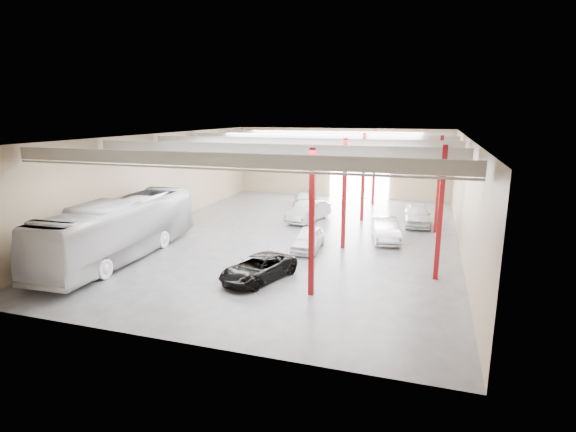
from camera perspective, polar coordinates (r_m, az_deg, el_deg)
The scene contains 8 objects.
depot_shell at distance 31.48m, azimuth 1.47°, elevation 6.50°, with size 22.12×32.12×7.06m.
coach_bus at distance 28.50m, azimuth -20.55°, elevation -1.55°, with size 2.99×12.78×3.56m, color silver.
black_sedan at distance 23.55m, azimuth -3.80°, elevation -6.62°, with size 2.12×4.59×1.28m, color black.
car_row_a at distance 28.59m, azimuth 2.57°, elevation -2.93°, with size 1.64×4.07×1.39m, color white.
car_row_b at distance 36.09m, azimuth 2.60°, elevation 0.63°, with size 1.72×4.93×1.63m, color silver.
car_row_c at distance 41.48m, azimuth 2.18°, elevation 2.09°, with size 1.94×4.77×1.39m, color gray.
car_right_near at distance 31.27m, azimuth 12.27°, elevation -1.68°, with size 1.63×4.67×1.54m, color silver.
car_right_far at distance 36.22m, azimuth 16.09°, elevation 0.17°, with size 1.92×4.77×1.63m, color silver.
Camera 1 is at (8.89, -29.55, 8.52)m, focal length 28.00 mm.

